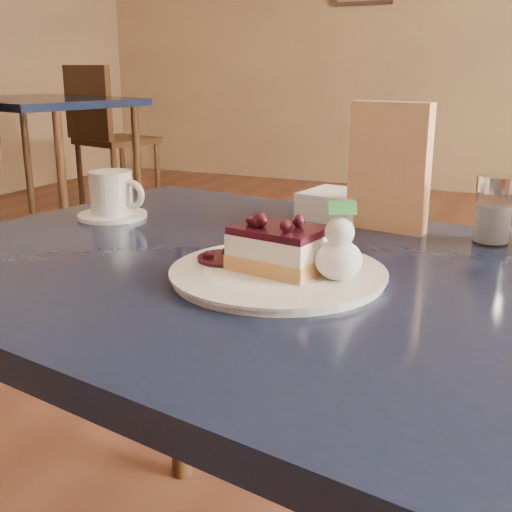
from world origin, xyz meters
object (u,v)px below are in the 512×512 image
at_px(cheesecake_slice, 278,249).
at_px(coffee_set, 113,197).
at_px(bg_table_far_left, 47,219).
at_px(dessert_plate, 278,274).
at_px(main_table, 296,321).

relative_size(cheesecake_slice, coffee_set, 0.95).
xyz_separation_m(cheesecake_slice, bg_table_far_left, (-2.57, 2.31, -0.70)).
distance_m(dessert_plate, bg_table_far_left, 3.52).
bearing_deg(main_table, coffee_set, 169.83).
xyz_separation_m(main_table, coffee_set, (-0.43, 0.15, 0.12)).
distance_m(main_table, coffee_set, 0.47).
bearing_deg(dessert_plate, coffee_set, 154.18).
bearing_deg(bg_table_far_left, cheesecake_slice, -27.64).
bearing_deg(coffee_set, main_table, -19.86).
bearing_deg(cheesecake_slice, dessert_plate, -80.31).
relative_size(main_table, coffee_set, 9.47).
relative_size(dessert_plate, cheesecake_slice, 2.15).
relative_size(main_table, cheesecake_slice, 9.94).
distance_m(cheesecake_slice, bg_table_far_left, 3.53).
distance_m(main_table, dessert_plate, 0.10).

